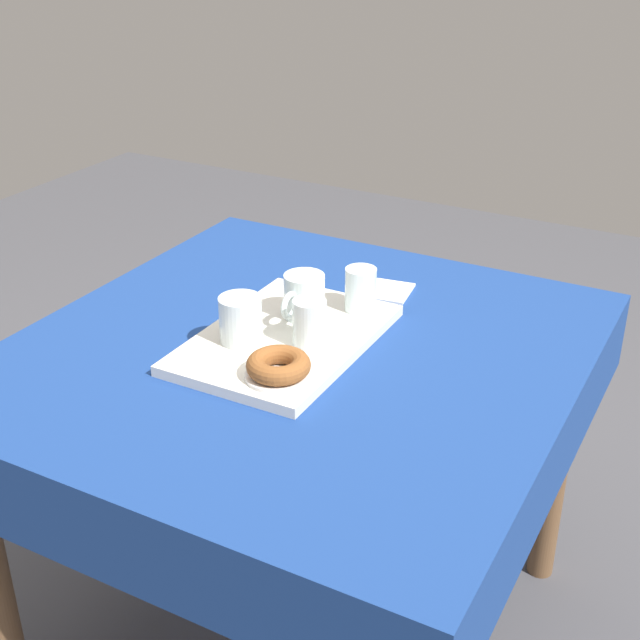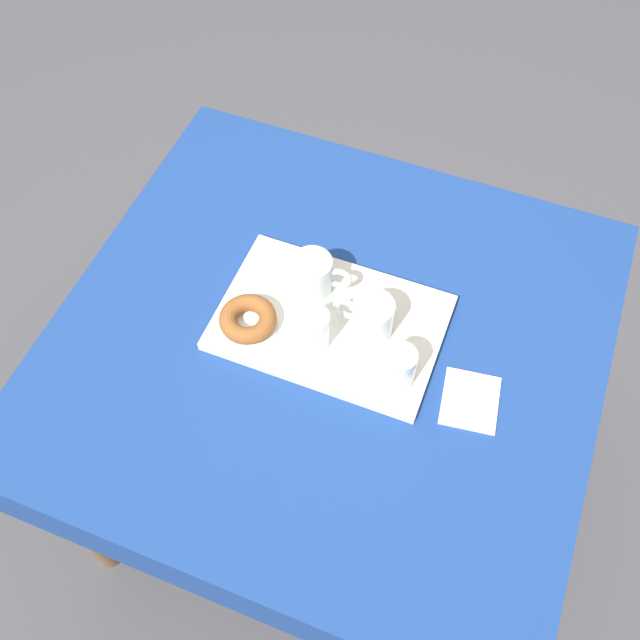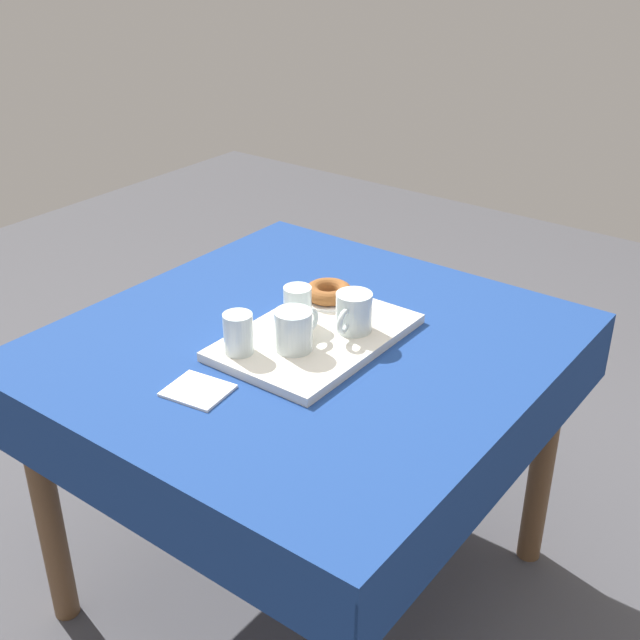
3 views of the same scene
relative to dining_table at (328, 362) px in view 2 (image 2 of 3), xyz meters
The scene contains 10 objects.
ground_plane 0.65m from the dining_table, ahead, with size 6.00×6.00×0.00m, color #47474C.
dining_table is the anchor object (origin of this frame).
serving_tray 0.12m from the dining_table, 78.02° to the right, with size 0.45×0.30×0.02m, color silver.
tea_mug_left 0.20m from the dining_table, 52.37° to the right, with size 0.12×0.08×0.09m.
tea_mug_right 0.19m from the dining_table, 157.88° to the right, with size 0.13×0.08×0.09m.
water_glass_near 0.24m from the dining_table, 161.56° to the left, with size 0.06×0.06×0.09m.
water_glass_far 0.17m from the dining_table, 62.51° to the left, with size 0.06×0.06×0.09m.
donut_plate_left 0.21m from the dining_table, 17.08° to the left, with size 0.12×0.12×0.01m, color white.
sugar_donut_left 0.22m from the dining_table, 17.08° to the left, with size 0.12×0.12×0.04m, color brown.
paper_napkin 0.33m from the dining_table, behind, with size 0.11×0.12×0.01m, color white.
Camera 2 is at (-0.27, 0.74, 2.03)m, focal length 41.11 mm.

